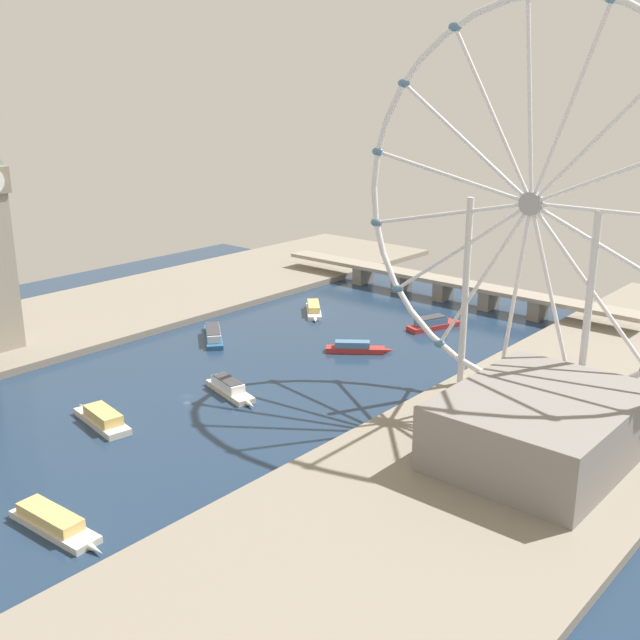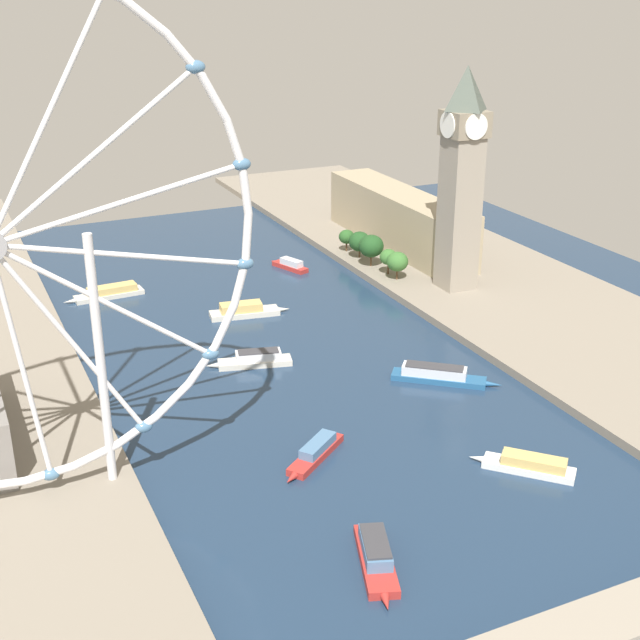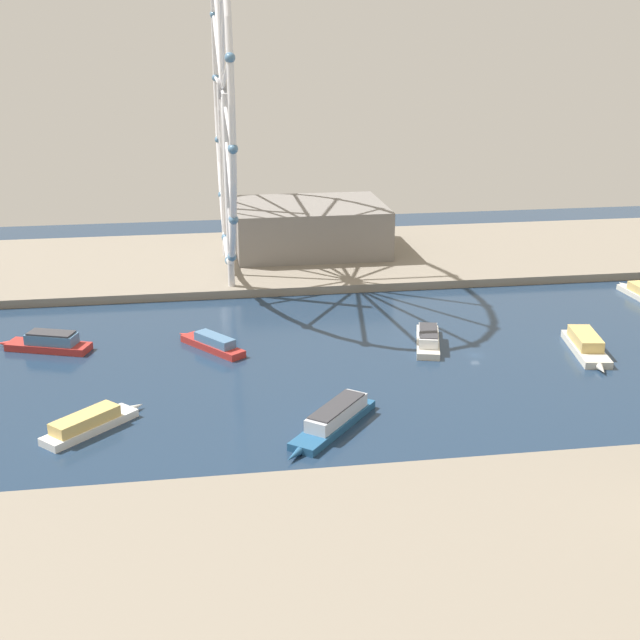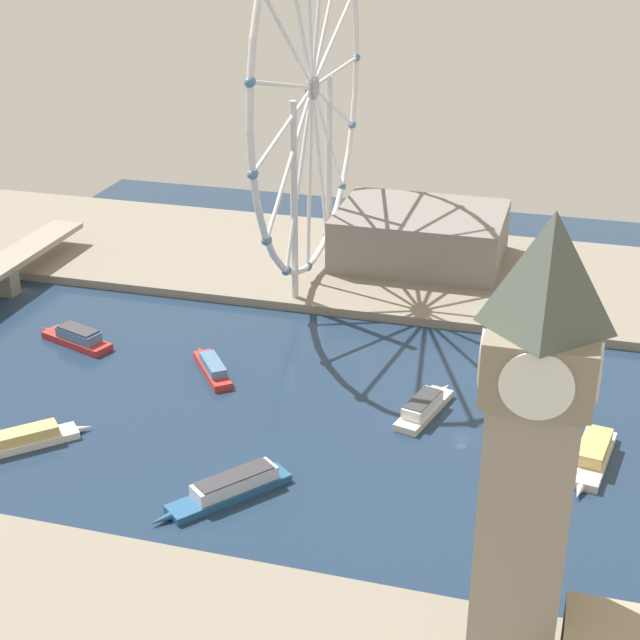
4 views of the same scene
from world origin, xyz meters
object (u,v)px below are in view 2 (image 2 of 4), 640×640
tour_boat_7 (438,375)px  clock_tower (461,177)px  tour_boat_1 (530,465)px  tour_boat_4 (255,359)px  river_bridge (593,634)px  tour_boat_0 (110,292)px  parliament_block (400,219)px  tour_boat_3 (290,265)px  tour_boat_5 (376,555)px  tour_boat_6 (316,452)px  tour_boat_2 (244,310)px

tour_boat_7 → clock_tower: bearing=92.2°
tour_boat_1 → tour_boat_7: 59.23m
tour_boat_7 → tour_boat_4: bearing=-177.5°
river_bridge → tour_boat_1: bearing=-118.3°
river_bridge → tour_boat_0: river_bridge is taller
clock_tower → parliament_block: 71.29m
tour_boat_3 → tour_boat_5: size_ratio=0.76×
tour_boat_1 → clock_tower: bearing=-68.6°
tour_boat_6 → parliament_block: bearing=-163.6°
river_bridge → tour_boat_2: river_bridge is taller
river_bridge → tour_boat_5: river_bridge is taller
tour_boat_1 → tour_boat_3: bearing=-46.2°
tour_boat_5 → tour_boat_7: size_ratio=0.94×
tour_boat_2 → tour_boat_5: tour_boat_5 is taller
tour_boat_2 → tour_boat_7: tour_boat_7 is taller
tour_boat_2 → tour_boat_6: size_ratio=1.30×
river_bridge → tour_boat_0: size_ratio=6.03×
tour_boat_0 → tour_boat_7: size_ratio=1.07×
tour_boat_2 → tour_boat_0: bearing=144.5°
parliament_block → tour_boat_3: (59.34, 3.24, -14.21)m
tour_boat_2 → tour_boat_7: 91.51m
tour_boat_2 → tour_boat_6: (19.12, 110.54, -0.30)m
tour_boat_5 → clock_tower: bearing=160.8°
river_bridge → tour_boat_6: river_bridge is taller
river_bridge → tour_boat_7: river_bridge is taller
tour_boat_2 → tour_boat_5: 161.27m
clock_tower → tour_boat_6: (109.74, 97.32, -48.49)m
tour_boat_1 → tour_boat_3: size_ratio=1.07×
tour_boat_4 → tour_boat_5: 114.69m
parliament_block → river_bridge: bearing=68.3°
tour_boat_5 → tour_boat_7: 99.91m
tour_boat_2 → tour_boat_3: size_ratio=1.45×
parliament_block → tour_boat_0: size_ratio=3.19×
parliament_block → river_bridge: parliament_block is taller
tour_boat_6 → tour_boat_5: bearing=44.9°
parliament_block → tour_boat_5: size_ratio=3.66×
tour_boat_2 → tour_boat_7: size_ratio=1.04×
tour_boat_1 → tour_boat_5: (57.41, 17.47, 0.29)m
parliament_block → tour_boat_7: 145.36m
clock_tower → tour_boat_2: bearing=-8.3°
tour_boat_1 → tour_boat_4: bearing=-19.3°
clock_tower → tour_boat_5: size_ratio=3.09×
tour_boat_1 → tour_boat_6: (50.68, -31.18, -0.14)m
river_bridge → tour_boat_2: bearing=-90.7°
tour_boat_1 → tour_boat_4: (44.08, -96.44, 0.13)m
parliament_block → tour_boat_4: size_ratio=3.58×
tour_boat_6 → tour_boat_7: 64.07m
clock_tower → tour_boat_5: 192.82m
river_bridge → tour_boat_6: 96.29m
clock_tower → river_bridge: (93.20, 191.98, -42.40)m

